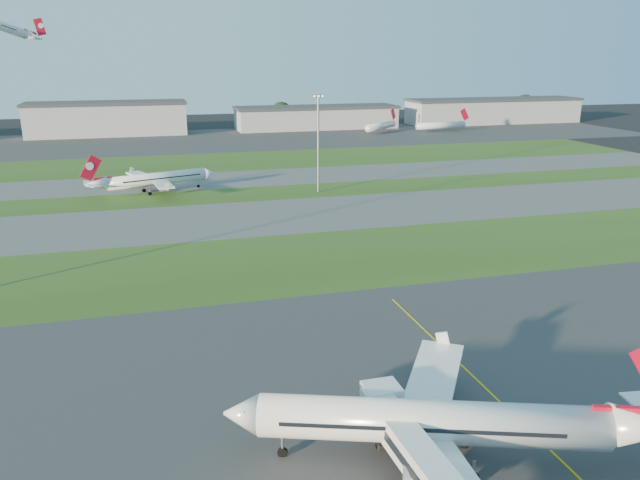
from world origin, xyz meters
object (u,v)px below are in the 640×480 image
object	(u,v)px
mini_jet_far	(441,125)
airliner_parked	(434,423)
mini_jet_near	(381,126)
light_mast_centre	(318,137)
airliner_taxiing	(156,179)

from	to	relation	value
mini_jet_far	airliner_parked	bearing A→B (deg)	-121.41
mini_jet_near	mini_jet_far	world-z (taller)	same
mini_jet_far	light_mast_centre	world-z (taller)	light_mast_centre
airliner_parked	light_mast_centre	world-z (taller)	light_mast_centre
mini_jet_near	mini_jet_far	size ratio (longest dim) A/B	0.79
mini_jet_near	airliner_parked	bearing A→B (deg)	-151.55
airliner_parked	mini_jet_far	xyz separation A→B (m)	(115.10, 231.73, -0.91)
airliner_parked	light_mast_centre	bearing A→B (deg)	99.46
airliner_taxiing	mini_jet_near	bearing A→B (deg)	-152.44
airliner_taxiing	mini_jet_far	bearing A→B (deg)	-160.59
airliner_taxiing	light_mast_centre	size ratio (longest dim) A/B	1.25
mini_jet_near	mini_jet_far	bearing A→B (deg)	-51.60
airliner_taxiing	light_mast_centre	xyz separation A→B (m)	(42.17, -10.83, 11.16)
airliner_parked	mini_jet_near	distance (m)	252.04
airliner_parked	mini_jet_near	size ratio (longest dim) A/B	1.62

